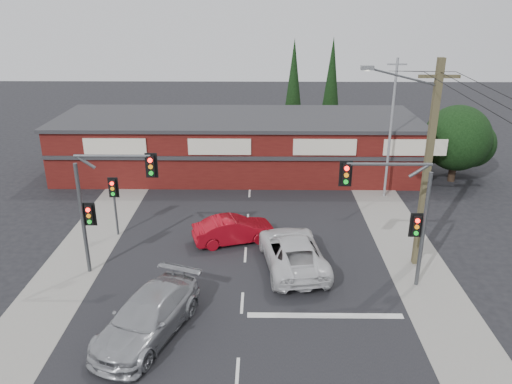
{
  "coord_description": "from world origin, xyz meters",
  "views": [
    {
      "loc": [
        0.84,
        -19.0,
        12.43
      ],
      "look_at": [
        0.56,
        3.0,
        3.78
      ],
      "focal_mm": 35.0,
      "sensor_mm": 36.0,
      "label": 1
    }
  ],
  "objects_px": {
    "white_suv": "(293,251)",
    "shop_building": "(238,144)",
    "utility_pole": "(425,160)",
    "red_sedan": "(234,230)",
    "silver_suv": "(148,317)"
  },
  "relations": [
    {
      "from": "red_sedan",
      "to": "shop_building",
      "type": "distance_m",
      "value": 11.87
    },
    {
      "from": "utility_pole",
      "to": "shop_building",
      "type": "bearing_deg",
      "value": 123.76
    },
    {
      "from": "utility_pole",
      "to": "white_suv",
      "type": "bearing_deg",
      "value": -176.53
    },
    {
      "from": "white_suv",
      "to": "red_sedan",
      "type": "xyz_separation_m",
      "value": [
        -3.02,
        2.58,
        -0.1
      ]
    },
    {
      "from": "white_suv",
      "to": "silver_suv",
      "type": "xyz_separation_m",
      "value": [
        -5.94,
        -5.43,
        0.01
      ]
    },
    {
      "from": "white_suv",
      "to": "silver_suv",
      "type": "bearing_deg",
      "value": 33.91
    },
    {
      "from": "red_sedan",
      "to": "shop_building",
      "type": "relative_size",
      "value": 0.16
    },
    {
      "from": "white_suv",
      "to": "shop_building",
      "type": "relative_size",
      "value": 0.22
    },
    {
      "from": "red_sedan",
      "to": "utility_pole",
      "type": "distance_m",
      "value": 10.41
    },
    {
      "from": "silver_suv",
      "to": "shop_building",
      "type": "bearing_deg",
      "value": 102.28
    },
    {
      "from": "white_suv",
      "to": "shop_building",
      "type": "height_order",
      "value": "shop_building"
    },
    {
      "from": "silver_suv",
      "to": "white_suv",
      "type": "bearing_deg",
      "value": 62.16
    },
    {
      "from": "utility_pole",
      "to": "red_sedan",
      "type": "bearing_deg",
      "value": 166.2
    },
    {
      "from": "shop_building",
      "to": "utility_pole",
      "type": "distance_m",
      "value": 17.15
    },
    {
      "from": "white_suv",
      "to": "red_sedan",
      "type": "distance_m",
      "value": 3.97
    }
  ]
}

